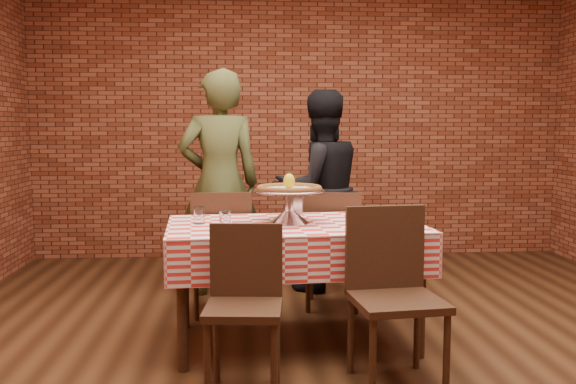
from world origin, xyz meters
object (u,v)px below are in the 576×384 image
at_px(chair_near_left, 244,313).
at_px(table, 294,284).
at_px(water_glass_left, 225,220).
at_px(water_glass_right, 199,215).
at_px(diner_olive, 219,183).
at_px(pizza_stand, 289,207).
at_px(chair_far_left, 221,251).
at_px(condiment_caddy, 295,206).
at_px(chair_far_right, 333,249).
at_px(pizza, 289,189).
at_px(diner_black, 320,191).
at_px(chair_near_right, 397,299).

bearing_deg(chair_near_left, table, 73.10).
relative_size(water_glass_left, water_glass_right, 1.00).
bearing_deg(diner_olive, pizza_stand, 103.81).
distance_m(chair_far_left, diner_olive, 0.70).
distance_m(condiment_caddy, chair_far_right, 0.64).
relative_size(pizza, water_glass_right, 3.86).
bearing_deg(table, water_glass_right, 177.74).
height_order(condiment_caddy, chair_far_right, chair_far_right).
bearing_deg(chair_near_left, condiment_caddy, 77.99).
bearing_deg(water_glass_left, table, 22.90).
relative_size(chair_near_left, diner_black, 0.52).
relative_size(chair_near_left, diner_olive, 0.47).
xyz_separation_m(pizza, diner_olive, (-0.48, 1.19, -0.06)).
xyz_separation_m(condiment_caddy, diner_black, (0.29, 0.94, 0.01)).
xyz_separation_m(water_glass_right, chair_near_right, (1.07, -0.72, -0.35)).
relative_size(pizza_stand, condiment_caddy, 3.58).
distance_m(pizza, diner_olive, 1.28).
relative_size(table, chair_near_left, 1.80).
distance_m(table, water_glass_left, 0.63).
bearing_deg(table, pizza_stand, 142.13).
xyz_separation_m(chair_far_left, diner_olive, (-0.02, 0.53, 0.45)).
bearing_deg(water_glass_left, pizza, 27.20).
xyz_separation_m(water_glass_right, condiment_caddy, (0.62, 0.32, 0.01)).
distance_m(pizza_stand, diner_black, 1.30).
relative_size(table, pizza_stand, 3.36).
bearing_deg(chair_far_left, chair_near_left, 91.97).
height_order(water_glass_right, condiment_caddy, condiment_caddy).
distance_m(chair_near_left, diner_olive, 2.05).
bearing_deg(table, chair_far_left, 125.64).
bearing_deg(chair_far_left, water_glass_right, 76.43).
height_order(condiment_caddy, chair_far_left, chair_far_left).
bearing_deg(condiment_caddy, water_glass_left, -136.24).
relative_size(chair_far_left, diner_black, 0.54).
xyz_separation_m(pizza, water_glass_right, (-0.56, -0.00, -0.16)).
height_order(water_glass_left, chair_near_right, chair_near_right).
xyz_separation_m(table, chair_far_right, (0.35, 0.74, 0.07)).
bearing_deg(condiment_caddy, pizza, -105.89).
bearing_deg(diner_black, chair_far_left, 19.92).
height_order(chair_far_left, diner_olive, diner_olive).
height_order(chair_near_right, chair_far_right, chair_near_right).
xyz_separation_m(pizza, chair_far_left, (-0.45, 0.65, -0.52)).
height_order(pizza, water_glass_right, pizza).
bearing_deg(water_glass_right, condiment_caddy, 26.99).
distance_m(chair_near_right, diner_olive, 2.19).
distance_m(water_glass_right, diner_black, 1.55).
bearing_deg(chair_far_left, diner_black, -147.68).
xyz_separation_m(water_glass_right, chair_far_left, (0.10, 0.65, -0.36)).
xyz_separation_m(chair_near_right, diner_black, (-0.16, 1.98, 0.37)).
xyz_separation_m(pizza, water_glass_left, (-0.39, -0.20, -0.16)).
distance_m(condiment_caddy, diner_black, 0.98).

